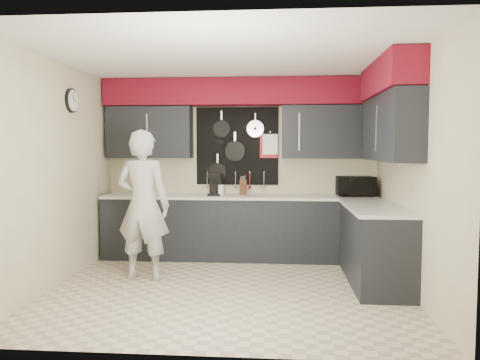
# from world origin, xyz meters

# --- Properties ---
(ground) EXTENTS (4.00, 4.00, 0.00)m
(ground) POSITION_xyz_m (0.00, 0.00, 0.00)
(ground) COLOR beige
(ground) RESTS_ON ground
(back_wall_assembly) EXTENTS (4.00, 0.36, 2.60)m
(back_wall_assembly) POSITION_xyz_m (0.01, 1.60, 2.01)
(back_wall_assembly) COLOR beige
(back_wall_assembly) RESTS_ON ground
(right_wall_assembly) EXTENTS (0.36, 3.50, 2.60)m
(right_wall_assembly) POSITION_xyz_m (1.85, 0.26, 1.94)
(right_wall_assembly) COLOR beige
(right_wall_assembly) RESTS_ON ground
(left_wall_assembly) EXTENTS (0.05, 3.50, 2.60)m
(left_wall_assembly) POSITION_xyz_m (-1.99, 0.02, 1.33)
(left_wall_assembly) COLOR beige
(left_wall_assembly) RESTS_ON ground
(base_cabinets) EXTENTS (3.95, 2.20, 0.92)m
(base_cabinets) POSITION_xyz_m (0.49, 1.13, 0.46)
(base_cabinets) COLOR black
(base_cabinets) RESTS_ON ground
(microwave) EXTENTS (0.53, 0.38, 0.28)m
(microwave) POSITION_xyz_m (1.65, 1.46, 1.06)
(microwave) COLOR black
(microwave) RESTS_ON base_cabinets
(knife_block) EXTENTS (0.11, 0.11, 0.22)m
(knife_block) POSITION_xyz_m (0.05, 1.50, 1.03)
(knife_block) COLOR #3E2613
(knife_block) RESTS_ON base_cabinets
(utensil_crock) EXTENTS (0.12, 0.12, 0.15)m
(utensil_crock) POSITION_xyz_m (-0.28, 1.42, 1.00)
(utensil_crock) COLOR white
(utensil_crock) RESTS_ON base_cabinets
(coffee_maker) EXTENTS (0.19, 0.23, 0.32)m
(coffee_maker) POSITION_xyz_m (-0.34, 1.42, 1.08)
(coffee_maker) COLOR black
(coffee_maker) RESTS_ON base_cabinets
(person) EXTENTS (0.71, 0.52, 1.82)m
(person) POSITION_xyz_m (-1.07, 0.30, 0.91)
(person) COLOR #BCBCB9
(person) RESTS_ON ground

